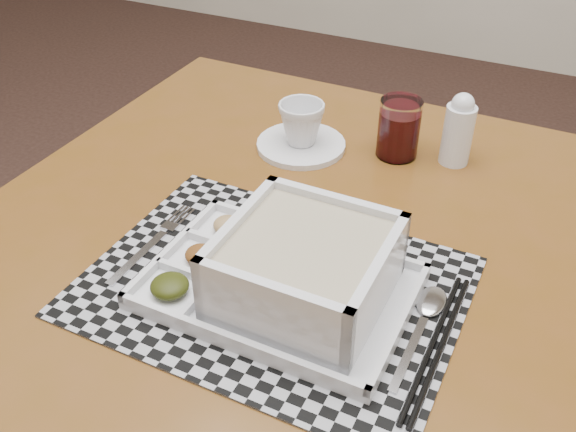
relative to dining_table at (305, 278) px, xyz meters
The scene contains 10 objects.
dining_table is the anchor object (origin of this frame).
placemat 0.13m from the dining_table, 88.85° to the right, with size 0.46×0.34×0.00m, color #9999A0.
serving_tray 0.17m from the dining_table, 71.63° to the right, with size 0.32×0.22×0.10m.
fork 0.22m from the dining_table, 151.57° to the right, with size 0.02×0.19×0.00m.
spoon 0.22m from the dining_table, 19.16° to the right, with size 0.04×0.18×0.01m.
chopsticks 0.26m from the dining_table, 29.18° to the right, with size 0.02×0.24×0.01m.
saucer 0.26m from the dining_table, 115.88° to the left, with size 0.15×0.15×0.01m, color silver.
cup 0.28m from the dining_table, 115.88° to the left, with size 0.08×0.08×0.07m, color silver.
juice_glass 0.30m from the dining_table, 80.73° to the left, with size 0.07×0.07×0.10m.
creamer_bottle 0.34m from the dining_table, 64.92° to the left, with size 0.05×0.05×0.12m.
Camera 1 is at (1.13, -0.62, 1.27)m, focal length 40.00 mm.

